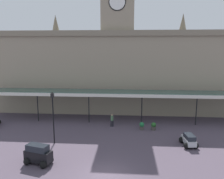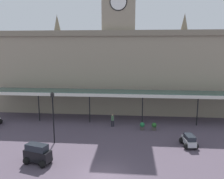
# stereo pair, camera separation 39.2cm
# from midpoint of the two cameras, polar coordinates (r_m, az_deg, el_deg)

# --- Properties ---
(ground_plane) EXTENTS (140.00, 140.00, 0.00)m
(ground_plane) POSITION_cam_midpoint_polar(r_m,az_deg,el_deg) (19.84, -1.56, -20.29)
(ground_plane) COLOR #4D424F
(station_building) EXTENTS (43.24, 6.49, 19.72)m
(station_building) POSITION_cam_midpoint_polar(r_m,az_deg,el_deg) (37.23, 2.02, 5.13)
(station_building) COLOR gray
(station_building) RESTS_ON ground
(entrance_canopy) EXTENTS (35.43, 3.26, 4.08)m
(entrance_canopy) POSITION_cam_midpoint_polar(r_m,az_deg,el_deg) (32.22, 1.45, -0.73)
(entrance_canopy) COLOR #38564C
(entrance_canopy) RESTS_ON ground
(car_black_van) EXTENTS (2.57, 2.01, 1.77)m
(car_black_van) POSITION_cam_midpoint_polar(r_m,az_deg,el_deg) (22.25, -17.08, -14.86)
(car_black_van) COLOR black
(car_black_van) RESTS_ON ground
(car_silver_estate) EXTENTS (1.70, 2.33, 1.27)m
(car_silver_estate) POSITION_cam_midpoint_polar(r_m,az_deg,el_deg) (26.02, 18.54, -11.75)
(car_silver_estate) COLOR #B2B5BA
(car_silver_estate) RESTS_ON ground
(pedestrian_beside_cars) EXTENTS (0.39, 0.34, 1.67)m
(pedestrian_beside_cars) POSITION_cam_midpoint_polar(r_m,az_deg,el_deg) (30.33, 0.50, -7.34)
(pedestrian_beside_cars) COLOR black
(pedestrian_beside_cars) RESTS_ON ground
(victorian_lamppost) EXTENTS (0.30, 0.30, 5.57)m
(victorian_lamppost) POSITION_cam_midpoint_polar(r_m,az_deg,el_deg) (25.28, -13.65, -5.33)
(victorian_lamppost) COLOR black
(victorian_lamppost) RESTS_ON ground
(planter_near_kerb) EXTENTS (0.60, 0.60, 0.96)m
(planter_near_kerb) POSITION_cam_midpoint_polar(r_m,az_deg,el_deg) (29.67, 10.53, -8.77)
(planter_near_kerb) COLOR #47423D
(planter_near_kerb) RESTS_ON ground
(planter_forecourt_centre) EXTENTS (0.60, 0.60, 0.96)m
(planter_forecourt_centre) POSITION_cam_midpoint_polar(r_m,az_deg,el_deg) (29.56, 7.71, -8.77)
(planter_forecourt_centre) COLOR #47423D
(planter_forecourt_centre) RESTS_ON ground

